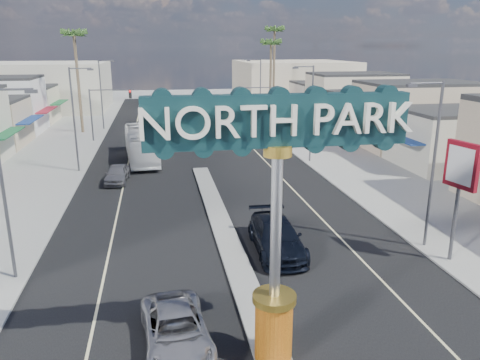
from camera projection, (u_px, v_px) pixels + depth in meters
name	position (u px, v px, depth m)	size (l,w,h in m)	color
ground	(199.00, 167.00, 42.98)	(160.00, 160.00, 0.00)	gray
road	(199.00, 167.00, 42.98)	(20.00, 120.00, 0.01)	black
median_island	(224.00, 231.00, 27.82)	(1.30, 30.00, 0.16)	gray
sidewalk_left	(38.00, 173.00, 40.60)	(8.00, 120.00, 0.12)	gray
sidewalk_right	(343.00, 160.00, 45.33)	(8.00, 120.00, 0.12)	gray
storefront_row_right	(380.00, 110.00, 58.51)	(12.00, 42.00, 6.00)	#B7B29E
backdrop_far_left	(47.00, 86.00, 80.74)	(20.00, 20.00, 8.00)	#B7B29E
backdrop_far_right	(293.00, 83.00, 88.18)	(20.00, 20.00, 8.00)	beige
gateway_sign	(277.00, 202.00, 14.83)	(8.20, 1.50, 9.15)	#B64D0E
traffic_signal_left	(107.00, 104.00, 53.49)	(5.09, 0.45, 6.00)	#47474C
traffic_signal_right	(263.00, 101.00, 56.60)	(5.09, 0.45, 6.00)	#47474C
streetlight_l_near	(5.00, 177.00, 20.90)	(2.03, 0.22, 9.00)	#47474C
streetlight_l_mid	(76.00, 115.00, 39.82)	(2.03, 0.22, 9.00)	#47474C
streetlight_l_far	(102.00, 91.00, 60.64)	(2.03, 0.22, 9.00)	#47474C
streetlight_r_near	(432.00, 158.00, 24.42)	(2.03, 0.22, 9.00)	#47474C
streetlight_r_mid	(310.00, 109.00, 43.35)	(2.03, 0.22, 9.00)	#47474C
streetlight_r_far	(259.00, 89.00, 64.17)	(2.03, 0.22, 9.00)	#47474C
palm_left_far	(74.00, 39.00, 56.54)	(2.60, 2.60, 13.10)	brown
palm_right_mid	(271.00, 47.00, 66.86)	(2.60, 2.60, 12.10)	brown
palm_right_far	(275.00, 35.00, 72.38)	(2.60, 2.60, 14.10)	brown
suv_left	(176.00, 330.00, 17.06)	(2.33, 5.05, 1.40)	#A6A5AA
suv_right	(277.00, 237.00, 25.02)	(2.42, 5.96, 1.73)	black
car_parked_left	(117.00, 174.00, 37.88)	(1.69, 4.19, 1.43)	slate
city_bus	(141.00, 145.00, 45.10)	(2.58, 11.04, 3.08)	silver
bank_pylon_sign	(461.00, 172.00, 22.79)	(0.64, 1.93, 6.14)	#47474C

